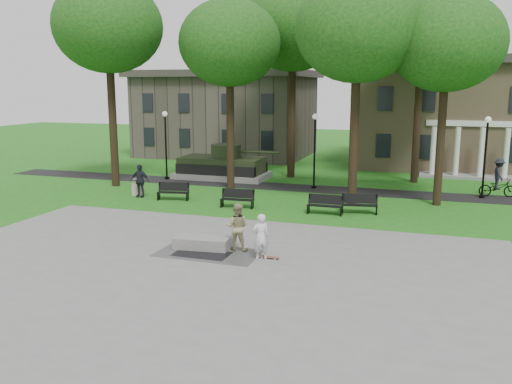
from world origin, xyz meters
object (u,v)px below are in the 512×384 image
friend_watching (237,227)px  cyclist (498,181)px  park_bench_0 (174,191)px  trash_bin (137,187)px  concrete_block (202,243)px  skateboarder (261,237)px

friend_watching → cyclist: 18.34m
cyclist → friend_watching: bearing=135.0°
park_bench_0 → trash_bin: (-2.75, 0.66, -0.04)m
concrete_block → friend_watching: (1.42, 0.21, 0.72)m
park_bench_0 → cyclist: bearing=9.7°
cyclist → trash_bin: 21.36m
park_bench_0 → friend_watching: bearing=-60.7°
cyclist → park_bench_0: cyclist is taller
park_bench_0 → trash_bin: size_ratio=1.93×
cyclist → park_bench_0: 18.97m
concrete_block → cyclist: bearing=50.7°
skateboarder → friend_watching: bearing=-68.4°
cyclist → skateboarder: bearing=139.7°
park_bench_0 → skateboarder: bearing=-58.7°
skateboarder → park_bench_0: size_ratio=0.95×
skateboarder → cyclist: cyclist is taller
skateboarder → trash_bin: size_ratio=1.83×
skateboarder → concrete_block: bearing=-48.0°
skateboarder → friend_watching: 1.52m
concrete_block → cyclist: 19.39m
cyclist → concrete_block: bearing=131.9°
skateboarder → park_bench_0: 11.97m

